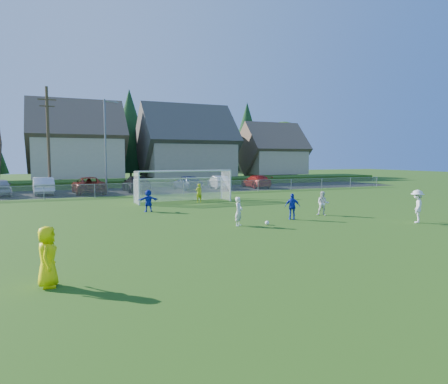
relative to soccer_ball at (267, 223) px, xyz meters
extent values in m
plane|color=#193D0C|center=(-0.60, -3.87, -0.11)|extent=(160.00, 160.00, 0.00)
plane|color=black|center=(-0.60, 23.63, -0.10)|extent=(60.00, 60.00, 0.00)
cube|color=#1E420F|center=(-0.60, 31.13, 0.29)|extent=(70.00, 6.00, 0.80)
sphere|color=white|center=(0.00, 0.00, 0.00)|extent=(0.22, 0.22, 0.22)
imported|color=#FFEF05|center=(-10.33, -6.21, 0.71)|extent=(0.64, 0.87, 1.65)
imported|color=white|center=(-1.44, 0.38, 0.63)|extent=(0.63, 0.62, 1.47)
imported|color=white|center=(4.76, 1.61, 0.61)|extent=(0.89, 0.86, 1.44)
imported|color=white|center=(7.62, -2.62, 0.77)|extent=(1.29, 1.25, 1.76)
imported|color=#132AB5|center=(2.20, 1.02, 0.62)|extent=(0.92, 0.71, 1.46)
imported|color=#132AB5|center=(-4.43, 7.47, 0.60)|extent=(1.33, 0.46, 1.42)
imported|color=#B5C817|center=(0.42, 11.27, 0.62)|extent=(0.57, 0.41, 1.45)
imported|color=silver|center=(-10.68, 23.20, 0.70)|extent=(1.99, 5.02, 1.62)
imported|color=#551509|center=(-6.74, 22.45, 0.69)|extent=(2.86, 5.86, 1.60)
imported|color=black|center=(-2.10, 22.72, 0.70)|extent=(2.35, 5.62, 1.62)
imported|color=#151F4A|center=(3.35, 22.81, 0.69)|extent=(2.32, 4.85, 1.60)
imported|color=silver|center=(7.20, 23.25, 0.61)|extent=(1.99, 4.49, 1.43)
imported|color=maroon|center=(11.64, 22.72, 0.61)|extent=(2.27, 5.05, 1.44)
cylinder|color=white|center=(-4.25, 11.13, 1.11)|extent=(0.12, 0.12, 2.44)
cylinder|color=white|center=(3.05, 11.13, 1.11)|extent=(0.12, 0.12, 2.44)
cylinder|color=white|center=(-0.60, 11.13, 2.33)|extent=(7.30, 0.12, 0.12)
cylinder|color=white|center=(-4.25, 12.93, 0.79)|extent=(0.08, 0.08, 1.80)
cylinder|color=white|center=(3.05, 12.93, 0.79)|extent=(0.08, 0.08, 1.80)
cylinder|color=white|center=(-0.60, 12.93, 1.69)|extent=(7.30, 0.08, 0.08)
cube|color=silver|center=(-0.60, 12.93, 0.79)|extent=(7.30, 0.02, 1.80)
cube|color=silver|center=(-4.25, 12.03, 1.11)|extent=(0.02, 1.80, 2.44)
cube|color=silver|center=(3.05, 12.03, 1.11)|extent=(0.02, 1.80, 2.44)
cube|color=silver|center=(-0.60, 12.03, 2.33)|extent=(7.30, 1.80, 0.02)
cube|color=gray|center=(-0.60, 18.13, 1.06)|extent=(52.00, 0.03, 0.03)
cube|color=gray|center=(-0.60, 18.13, 0.49)|extent=(52.00, 0.02, 1.14)
cylinder|color=gray|center=(-0.60, 18.13, 0.49)|extent=(0.06, 0.06, 1.20)
cylinder|color=gray|center=(25.40, 18.13, 0.49)|extent=(0.06, 0.06, 1.20)
cylinder|color=slate|center=(-5.10, 22.13, 4.39)|extent=(0.18, 0.18, 9.00)
cylinder|color=slate|center=(-4.60, 22.13, 8.69)|extent=(1.20, 0.12, 0.12)
cube|color=slate|center=(-4.00, 22.13, 8.64)|extent=(0.36, 0.18, 0.12)
cylinder|color=#473321|center=(-10.10, 23.13, 4.89)|extent=(0.26, 0.26, 10.00)
cube|color=#473321|center=(-10.10, 23.13, 8.69)|extent=(1.60, 0.10, 0.10)
cube|color=#473321|center=(-10.10, 23.13, 8.09)|extent=(1.30, 0.10, 0.10)
cube|color=#C6B58E|center=(-6.60, 39.13, 3.44)|extent=(11.00, 9.00, 5.50)
pyramid|color=brown|center=(-6.60, 39.13, 11.15)|extent=(12.10, 9.90, 4.96)
cube|color=tan|center=(8.40, 38.13, 3.19)|extent=(12.00, 10.00, 5.00)
pyramid|color=#4C473F|center=(8.40, 38.13, 11.21)|extent=(13.20, 11.00, 5.52)
cube|color=tan|center=(23.40, 39.13, 2.69)|extent=(9.00, 8.00, 4.00)
pyramid|color=brown|center=(23.40, 39.13, 9.10)|extent=(9.90, 8.80, 4.41)
cylinder|color=#382616|center=(-8.60, 47.13, 0.49)|extent=(0.30, 0.30, 1.20)
cone|color=#143819|center=(-8.60, 47.13, 6.49)|extent=(6.24, 6.24, 10.80)
cylinder|color=#382616|center=(1.40, 44.13, 0.49)|extent=(0.30, 0.30, 1.20)
cone|color=#143819|center=(1.40, 44.13, 7.39)|extent=(7.28, 7.28, 12.60)
cylinder|color=#382616|center=(11.40, 46.13, 1.87)|extent=(0.36, 0.36, 3.96)
sphere|color=#2B5B19|center=(11.40, 46.13, 6.71)|extent=(8.36, 8.36, 8.36)
cylinder|color=#382616|center=(21.40, 44.13, 0.49)|extent=(0.30, 0.30, 1.20)
cone|color=#143819|center=(21.40, 44.13, 6.94)|extent=(6.76, 6.76, 11.70)
cylinder|color=#382616|center=(29.40, 45.13, 1.69)|extent=(0.36, 0.36, 3.60)
sphere|color=#2B5B19|center=(29.40, 45.13, 6.09)|extent=(7.60, 7.60, 7.60)
camera|label=1|loc=(-10.23, -17.68, 3.36)|focal=32.00mm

